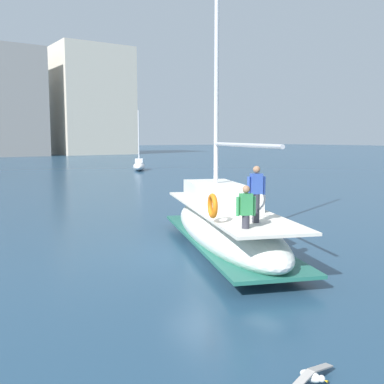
# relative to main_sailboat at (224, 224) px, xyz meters

# --- Properties ---
(ground_plane) EXTENTS (400.00, 400.00, 0.00)m
(ground_plane) POSITION_rel_main_sailboat_xyz_m (-0.90, -0.44, -0.90)
(ground_plane) COLOR navy
(main_sailboat) EXTENTS (5.75, 9.81, 11.72)m
(main_sailboat) POSITION_rel_main_sailboat_xyz_m (0.00, 0.00, 0.00)
(main_sailboat) COLOR white
(main_sailboat) RESTS_ON ground
(moored_sloop_near) EXTENTS (3.97, 5.70, 7.04)m
(moored_sloop_near) POSITION_rel_main_sailboat_xyz_m (15.63, 36.01, -0.32)
(moored_sloop_near) COLOR white
(moored_sloop_near) RESTS_ON ground
(seagull) EXTENTS (1.22, 0.48, 0.18)m
(seagull) POSITION_rel_main_sailboat_xyz_m (-4.25, -7.55, -0.75)
(seagull) COLOR silver
(seagull) RESTS_ON ground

